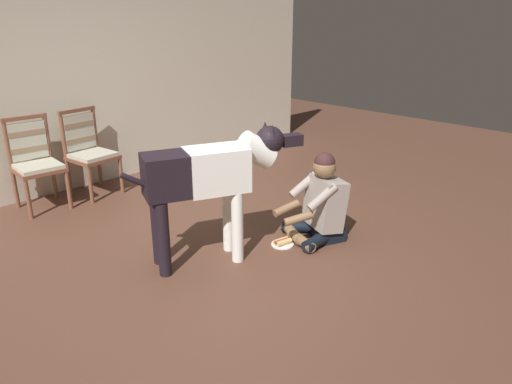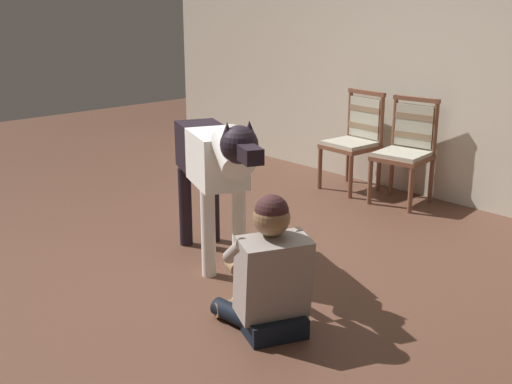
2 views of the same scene
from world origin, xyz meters
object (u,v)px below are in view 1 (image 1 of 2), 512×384
(dining_chair_right_of_pair, at_px, (87,148))
(hot_dog_on_plate, at_px, (282,242))
(large_dog, at_px, (211,175))
(person_sitting_on_floor, at_px, (320,204))
(dining_chair_left_of_pair, at_px, (34,158))

(dining_chair_right_of_pair, bearing_deg, hot_dog_on_plate, -77.50)
(large_dog, xyz_separation_m, hot_dog_on_plate, (0.61, -0.25, -0.73))
(dining_chair_right_of_pair, xyz_separation_m, person_sitting_on_floor, (0.91, -2.66, -0.20))
(person_sitting_on_floor, xyz_separation_m, hot_dog_on_plate, (-0.35, 0.14, -0.31))
(dining_chair_right_of_pair, distance_m, person_sitting_on_floor, 2.82)
(dining_chair_right_of_pair, height_order, hot_dog_on_plate, dining_chair_right_of_pair)
(dining_chair_left_of_pair, relative_size, dining_chair_right_of_pair, 1.00)
(hot_dog_on_plate, bearing_deg, dining_chair_right_of_pair, 102.50)
(hot_dog_on_plate, bearing_deg, large_dog, 157.81)
(large_dog, relative_size, hot_dog_on_plate, 7.03)
(dining_chair_right_of_pair, xyz_separation_m, large_dog, (-0.06, -2.27, 0.22))
(hot_dog_on_plate, bearing_deg, person_sitting_on_floor, -22.19)
(person_sitting_on_floor, height_order, large_dog, large_dog)
(dining_chair_left_of_pair, relative_size, large_dog, 0.68)
(dining_chair_left_of_pair, distance_m, hot_dog_on_plate, 2.82)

